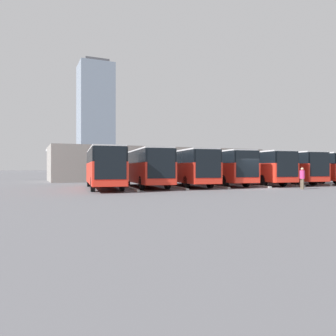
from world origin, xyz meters
The scene contains 17 objects.
ground_plane centered at (0.00, 0.00, 0.00)m, with size 600.00×600.00×0.00m, color #5B5B60.
bus_0 centered at (-11.75, -6.06, 1.84)m, with size 3.82×11.53×3.31m.
curb_divider_0 centered at (-9.80, -4.38, 0.07)m, with size 0.24×7.56×0.15m, color #9E9E99.
bus_1 centered at (-7.83, -5.61, 1.84)m, with size 3.82×11.53×3.31m.
curb_divider_1 centered at (-5.88, -3.93, 0.07)m, with size 0.24×7.56×0.15m, color #9E9E99.
bus_2 centered at (-3.92, -5.50, 1.84)m, with size 3.82×11.53×3.31m.
curb_divider_2 centered at (-1.96, -3.83, 0.07)m, with size 0.24×7.56×0.15m, color #9E9E99.
bus_3 centered at (0.00, -5.90, 1.84)m, with size 3.82×11.53×3.31m.
curb_divider_3 centered at (1.96, -4.23, 0.07)m, with size 0.24×7.56×0.15m, color #9E9E99.
bus_4 centered at (3.92, -5.62, 1.84)m, with size 3.82×11.53×3.31m.
curb_divider_4 centered at (5.88, -3.95, 0.07)m, with size 0.24×7.56×0.15m, color #9E9E99.
bus_5 centered at (7.84, -5.67, 1.84)m, with size 3.82×11.53×3.31m.
curb_divider_5 centered at (9.80, -4.00, 0.07)m, with size 0.24×7.56×0.15m, color #9E9E99.
bus_6 centered at (11.76, -5.03, 1.84)m, with size 3.82×11.53×3.31m.
pedestrian centered at (-2.88, 2.04, 0.94)m, with size 0.50×0.50×1.75m.
station_building centered at (0.00, -22.45, 2.33)m, with size 30.23×12.13×4.59m.
office_tower centered at (-21.70, -186.36, 34.30)m, with size 20.92×20.92×69.80m.
Camera 1 is at (17.53, 22.09, 1.67)m, focal length 35.00 mm.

